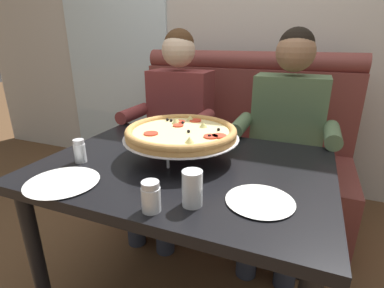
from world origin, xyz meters
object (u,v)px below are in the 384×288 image
diner_left (174,121)px  shaker_pepper_flakes (80,153)px  booth_bench (234,159)px  diner_right (285,134)px  plate_near_right (62,181)px  shaker_oregano (151,199)px  plate_near_left (260,199)px  pizza (181,133)px  drinking_glass (192,191)px  dining_table (184,183)px

diner_left → shaker_pepper_flakes: 0.78m
booth_bench → diner_left: bearing=-142.4°
diner_right → shaker_pepper_flakes: size_ratio=12.94×
shaker_pepper_flakes → plate_near_right: size_ratio=0.38×
diner_right → shaker_pepper_flakes: diner_right is taller
diner_right → shaker_oregano: bearing=-106.7°
shaker_oregano → plate_near_left: (0.29, 0.17, -0.03)m
diner_right → plate_near_left: 0.82m
shaker_pepper_flakes → shaker_oregano: (0.46, -0.21, -0.00)m
pizza → diner_right: bearing=55.4°
diner_left → plate_near_left: size_ratio=5.83×
plate_near_left → drinking_glass: 0.22m
diner_left → shaker_pepper_flakes: bearing=-94.4°
dining_table → diner_right: (0.35, 0.63, 0.07)m
shaker_pepper_flakes → plate_near_left: size_ratio=0.45×
pizza → drinking_glass: pizza is taller
shaker_oregano → plate_near_right: 0.39m
diner_right → plate_near_right: diner_right is taller
diner_left → shaker_pepper_flakes: diner_left is taller
dining_table → shaker_pepper_flakes: shaker_pepper_flakes is taller
booth_bench → dining_table: booth_bench is taller
diner_left → drinking_glass: (0.50, -0.91, 0.07)m
shaker_pepper_flakes → pizza: bearing=30.5°
dining_table → diner_right: bearing=61.2°
shaker_oregano → plate_near_left: 0.34m
shaker_oregano → shaker_pepper_flakes: bearing=155.3°
dining_table → plate_near_left: plate_near_left is taller
booth_bench → plate_near_left: 1.19m
diner_left → dining_table: bearing=-61.2°
dining_table → booth_bench: bearing=90.0°
diner_left → plate_near_right: diner_left is taller
diner_left → shaker_pepper_flakes: (-0.06, -0.78, 0.06)m
booth_bench → shaker_pepper_flakes: booth_bench is taller
booth_bench → shaker_pepper_flakes: (-0.41, -1.04, 0.37)m
pizza → shaker_oregano: bearing=-77.9°
pizza → drinking_glass: size_ratio=4.30×
shaker_oregano → diner_right: bearing=73.3°
booth_bench → pizza: (-0.04, -0.83, 0.44)m
booth_bench → plate_near_right: size_ratio=5.95×
dining_table → shaker_oregano: shaker_oregano is taller
booth_bench → diner_left: (-0.35, -0.27, 0.31)m
booth_bench → plate_near_left: size_ratio=7.04×
plate_near_left → drinking_glass: bearing=-153.6°
dining_table → plate_near_left: 0.41m
plate_near_left → diner_left: bearing=130.3°
pizza → drinking_glass: bearing=-61.1°
dining_table → pizza: size_ratio=2.36×
booth_bench → plate_near_right: (-0.33, -1.22, 0.34)m
diner_right → shaker_oregano: 1.03m
dining_table → drinking_glass: drinking_glass is taller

